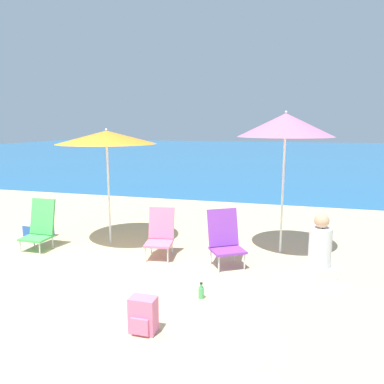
{
  "coord_description": "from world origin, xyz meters",
  "views": [
    {
      "loc": [
        3.09,
        -3.82,
        2.14
      ],
      "look_at": [
        1.37,
        2.33,
        1.0
      ],
      "focal_mm": 35.0,
      "sensor_mm": 36.0,
      "label": 1
    }
  ],
  "objects_px": {
    "backpack_pink": "(143,315)",
    "water_bottle": "(201,292)",
    "beach_chair_pink": "(160,233)",
    "cooler_box": "(39,229)",
    "beach_chair_purple": "(225,237)",
    "person_seated_near": "(320,251)",
    "beach_umbrella_orange": "(107,138)",
    "beach_chair_green": "(40,225)",
    "beach_umbrella_pink": "(286,125)"
  },
  "relations": [
    {
      "from": "beach_chair_purple",
      "to": "backpack_pink",
      "type": "xyz_separation_m",
      "value": [
        -0.46,
        -2.14,
        -0.25
      ]
    },
    {
      "from": "backpack_pink",
      "to": "water_bottle",
      "type": "xyz_separation_m",
      "value": [
        0.39,
        0.92,
        -0.11
      ]
    },
    {
      "from": "beach_umbrella_pink",
      "to": "water_bottle",
      "type": "bearing_deg",
      "value": -113.25
    },
    {
      "from": "beach_umbrella_pink",
      "to": "beach_chair_purple",
      "type": "xyz_separation_m",
      "value": [
        -0.81,
        -0.82,
        -1.7
      ]
    },
    {
      "from": "beach_chair_green",
      "to": "water_bottle",
      "type": "relative_size",
      "value": 4.18
    },
    {
      "from": "beach_umbrella_pink",
      "to": "backpack_pink",
      "type": "xyz_separation_m",
      "value": [
        -1.27,
        -2.96,
        -1.95
      ]
    },
    {
      "from": "cooler_box",
      "to": "beach_umbrella_orange",
      "type": "bearing_deg",
      "value": 2.19
    },
    {
      "from": "beach_chair_pink",
      "to": "beach_chair_green",
      "type": "distance_m",
      "value": 2.18
    },
    {
      "from": "beach_chair_green",
      "to": "person_seated_near",
      "type": "relative_size",
      "value": 0.93
    },
    {
      "from": "beach_chair_green",
      "to": "person_seated_near",
      "type": "xyz_separation_m",
      "value": [
        4.66,
        -0.01,
        -0.03
      ]
    },
    {
      "from": "beach_umbrella_orange",
      "to": "water_bottle",
      "type": "xyz_separation_m",
      "value": [
        2.18,
        -1.75,
        -1.85
      ]
    },
    {
      "from": "beach_chair_purple",
      "to": "beach_chair_green",
      "type": "distance_m",
      "value": 3.28
    },
    {
      "from": "beach_chair_pink",
      "to": "beach_umbrella_orange",
      "type": "bearing_deg",
      "value": 150.99
    },
    {
      "from": "beach_umbrella_pink",
      "to": "backpack_pink",
      "type": "height_order",
      "value": "beach_umbrella_pink"
    },
    {
      "from": "beach_chair_purple",
      "to": "backpack_pink",
      "type": "relative_size",
      "value": 2.24
    },
    {
      "from": "cooler_box",
      "to": "beach_chair_green",
      "type": "bearing_deg",
      "value": -49.08
    },
    {
      "from": "beach_chair_green",
      "to": "backpack_pink",
      "type": "bearing_deg",
      "value": -35.94
    },
    {
      "from": "beach_chair_green",
      "to": "beach_chair_pink",
      "type": "bearing_deg",
      "value": 5.28
    },
    {
      "from": "beach_chair_purple",
      "to": "beach_umbrella_orange",
      "type": "bearing_deg",
      "value": 134.41
    },
    {
      "from": "water_bottle",
      "to": "beach_chair_pink",
      "type": "bearing_deg",
      "value": 127.92
    },
    {
      "from": "backpack_pink",
      "to": "person_seated_near",
      "type": "bearing_deg",
      "value": 47.87
    },
    {
      "from": "beach_umbrella_orange",
      "to": "beach_chair_pink",
      "type": "distance_m",
      "value": 1.96
    },
    {
      "from": "backpack_pink",
      "to": "beach_umbrella_orange",
      "type": "bearing_deg",
      "value": 123.77
    },
    {
      "from": "beach_chair_pink",
      "to": "person_seated_near",
      "type": "bearing_deg",
      "value": -13.59
    },
    {
      "from": "beach_umbrella_orange",
      "to": "beach_umbrella_pink",
      "type": "bearing_deg",
      "value": 5.45
    },
    {
      "from": "backpack_pink",
      "to": "cooler_box",
      "type": "relative_size",
      "value": 0.74
    },
    {
      "from": "backpack_pink",
      "to": "beach_chair_green",
      "type": "bearing_deg",
      "value": 143.87
    },
    {
      "from": "beach_chair_purple",
      "to": "cooler_box",
      "type": "xyz_separation_m",
      "value": [
        -3.76,
        0.47,
        -0.29
      ]
    },
    {
      "from": "person_seated_near",
      "to": "cooler_box",
      "type": "relative_size",
      "value": 1.8
    },
    {
      "from": "beach_chair_pink",
      "to": "cooler_box",
      "type": "bearing_deg",
      "value": 163.42
    },
    {
      "from": "beach_chair_pink",
      "to": "person_seated_near",
      "type": "xyz_separation_m",
      "value": [
        2.49,
        -0.21,
        -0.01
      ]
    },
    {
      "from": "beach_chair_purple",
      "to": "beach_chair_pink",
      "type": "relative_size",
      "value": 1.09
    },
    {
      "from": "beach_chair_purple",
      "to": "person_seated_near",
      "type": "xyz_separation_m",
      "value": [
        1.39,
        -0.1,
        -0.05
      ]
    },
    {
      "from": "backpack_pink",
      "to": "cooler_box",
      "type": "height_order",
      "value": "backpack_pink"
    },
    {
      "from": "beach_chair_purple",
      "to": "water_bottle",
      "type": "distance_m",
      "value": 1.28
    },
    {
      "from": "beach_chair_purple",
      "to": "beach_chair_pink",
      "type": "bearing_deg",
      "value": 142.11
    },
    {
      "from": "backpack_pink",
      "to": "water_bottle",
      "type": "relative_size",
      "value": 1.86
    },
    {
      "from": "beach_chair_pink",
      "to": "beach_chair_purple",
      "type": "bearing_deg",
      "value": -14.31
    },
    {
      "from": "beach_chair_purple",
      "to": "water_bottle",
      "type": "bearing_deg",
      "value": -125.42
    },
    {
      "from": "beach_chair_pink",
      "to": "beach_chair_green",
      "type": "xyz_separation_m",
      "value": [
        -2.17,
        -0.19,
        0.02
      ]
    },
    {
      "from": "beach_umbrella_pink",
      "to": "beach_umbrella_orange",
      "type": "relative_size",
      "value": 1.14
    },
    {
      "from": "beach_chair_pink",
      "to": "backpack_pink",
      "type": "bearing_deg",
      "value": -82.85
    },
    {
      "from": "beach_umbrella_orange",
      "to": "person_seated_near",
      "type": "height_order",
      "value": "beach_umbrella_orange"
    },
    {
      "from": "cooler_box",
      "to": "backpack_pink",
      "type": "bearing_deg",
      "value": -38.38
    },
    {
      "from": "beach_chair_green",
      "to": "cooler_box",
      "type": "xyz_separation_m",
      "value": [
        -0.48,
        0.56,
        -0.26
      ]
    },
    {
      "from": "person_seated_near",
      "to": "beach_umbrella_orange",
      "type": "bearing_deg",
      "value": 141.02
    },
    {
      "from": "water_bottle",
      "to": "person_seated_near",
      "type": "bearing_deg",
      "value": 37.61
    },
    {
      "from": "beach_chair_pink",
      "to": "beach_chair_green",
      "type": "relative_size",
      "value": 0.92
    },
    {
      "from": "beach_chair_purple",
      "to": "person_seated_near",
      "type": "bearing_deg",
      "value": -36.6
    },
    {
      "from": "beach_chair_pink",
      "to": "water_bottle",
      "type": "xyz_separation_m",
      "value": [
        1.04,
        -1.33,
        -0.31
      ]
    }
  ]
}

